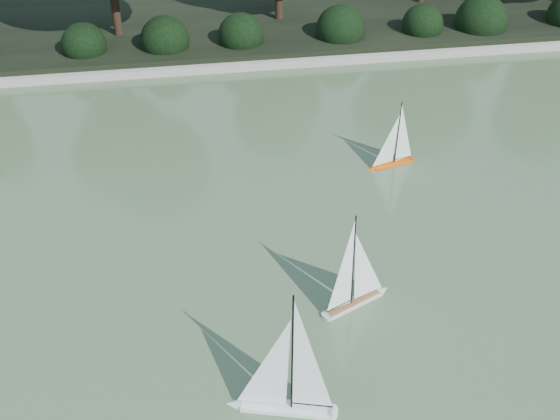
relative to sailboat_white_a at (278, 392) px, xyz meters
name	(u,v)px	position (x,y,z in m)	size (l,w,h in m)	color
ground	(354,352)	(1.06, 0.70, -0.27)	(80.00, 80.00, 0.00)	#3E5130
pond_coping	(253,65)	(1.06, 9.70, -0.18)	(40.00, 0.35, 0.18)	gray
far_bank	(233,7)	(1.06, 13.70, -0.12)	(40.00, 8.00, 0.30)	black
shrub_hedge	(248,35)	(1.06, 10.60, 0.18)	(29.10, 1.10, 1.10)	black
sailboat_white_a	(278,392)	(0.00, 0.00, 0.00)	(1.26, 0.54, 1.74)	white
sailboat_white_b	(359,289)	(1.34, 1.58, -0.04)	(1.07, 0.61, 1.52)	beige
sailboat_orange	(390,155)	(2.82, 4.99, -0.07)	(0.94, 0.37, 1.28)	#F75602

